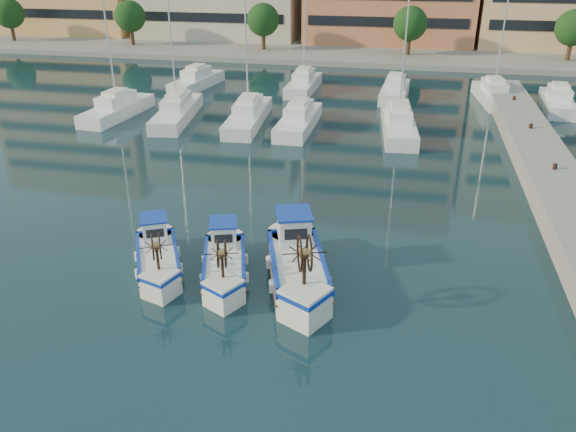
% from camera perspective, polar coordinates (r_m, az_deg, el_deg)
% --- Properties ---
extents(ground, '(300.00, 300.00, 0.00)m').
position_cam_1_polar(ground, '(22.01, -2.43, -8.29)').
color(ground, '#183740').
rests_on(ground, ground).
extents(yacht_marina, '(37.71, 20.75, 11.50)m').
position_cam_1_polar(yacht_marina, '(47.67, 2.89, 11.30)').
color(yacht_marina, white).
rests_on(yacht_marina, ground).
extents(fishing_boat_a, '(3.28, 4.25, 2.56)m').
position_cam_1_polar(fishing_boat_a, '(24.04, -13.12, -3.87)').
color(fishing_boat_a, white).
rests_on(fishing_boat_a, ground).
extents(fishing_boat_b, '(2.81, 4.30, 2.61)m').
position_cam_1_polar(fishing_boat_b, '(23.09, -6.48, -4.58)').
color(fishing_boat_b, white).
rests_on(fishing_boat_b, ground).
extents(fishing_boat_c, '(3.55, 5.37, 3.25)m').
position_cam_1_polar(fishing_boat_c, '(22.49, 0.93, -4.77)').
color(fishing_boat_c, white).
rests_on(fishing_boat_c, ground).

